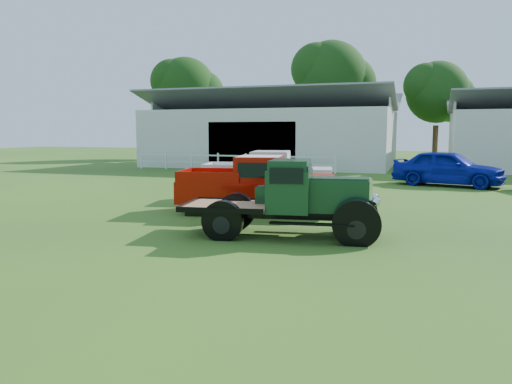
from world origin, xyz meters
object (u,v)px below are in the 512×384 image
(vintage_flatbed, at_px, (286,198))
(red_pickup, at_px, (257,184))
(white_pickup, at_px, (268,176))
(misc_car_blue, at_px, (448,168))

(vintage_flatbed, distance_m, red_pickup, 3.66)
(red_pickup, xyz_separation_m, white_pickup, (-0.56, 2.98, -0.01))
(vintage_flatbed, xyz_separation_m, misc_car_blue, (4.30, 13.92, -0.09))
(vintage_flatbed, relative_size, red_pickup, 0.95)
(white_pickup, bearing_deg, misc_car_blue, 38.35)
(red_pickup, relative_size, white_pickup, 1.02)
(red_pickup, distance_m, white_pickup, 3.03)
(red_pickup, bearing_deg, misc_car_blue, 50.28)
(misc_car_blue, bearing_deg, vintage_flatbed, 178.92)
(red_pickup, bearing_deg, vintage_flatbed, -69.27)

